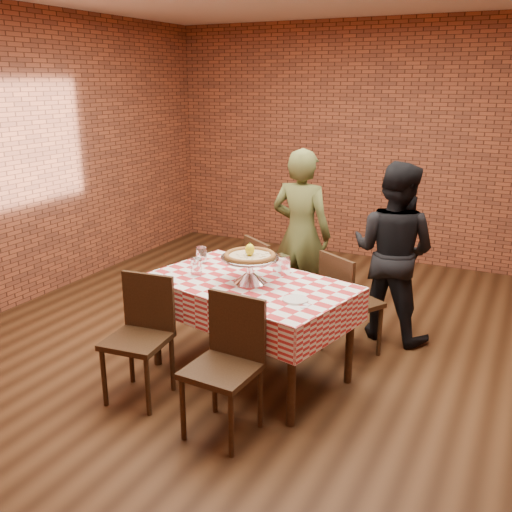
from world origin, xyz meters
name	(u,v)px	position (x,y,z in m)	size (l,w,h in m)	color
ground	(273,351)	(0.00, 0.00, 0.00)	(6.00, 6.00, 0.00)	black
back_wall	(378,144)	(0.00, 3.00, 1.45)	(5.50, 5.50, 0.00)	brown
table	(250,329)	(-0.01, -0.42, 0.38)	(1.49, 0.89, 0.75)	#372213
tablecloth	(250,298)	(-0.01, -0.42, 0.63)	(1.52, 0.93, 0.26)	#B92A2E
pizza_stand	(250,270)	(0.00, -0.43, 0.86)	(0.44, 0.44, 0.19)	silver
pizza	(250,256)	(0.00, -0.43, 0.96)	(0.38, 0.38, 0.03)	beige
lemon	(250,250)	(0.00, -0.43, 1.01)	(0.07, 0.07, 0.09)	yellow
water_glass_left	(196,267)	(-0.44, -0.48, 0.83)	(0.09, 0.09, 0.13)	white
water_glass_right	(201,255)	(-0.57, -0.20, 0.83)	(0.09, 0.09, 0.13)	white
side_plate	(295,300)	(0.45, -0.62, 0.76)	(0.18, 0.18, 0.01)	white
sweetener_packet_a	(304,307)	(0.55, -0.71, 0.76)	(0.05, 0.04, 0.01)	white
sweetener_packet_b	(306,305)	(0.54, -0.66, 0.76)	(0.05, 0.04, 0.01)	white
condiment_caddy	(281,265)	(0.13, -0.15, 0.83)	(0.11, 0.09, 0.15)	silver
chair_near_left	(137,341)	(-0.55, -1.10, 0.44)	(0.41, 0.41, 0.89)	#372213
chair_near_right	(222,371)	(0.20, -1.20, 0.45)	(0.42, 0.42, 0.90)	#372213
chair_far_left	(274,285)	(-0.18, 0.38, 0.44)	(0.40, 0.40, 0.88)	#372213
chair_far_right	(352,304)	(0.58, 0.26, 0.44)	(0.40, 0.40, 0.88)	#372213
diner_olive	(301,234)	(-0.12, 0.85, 0.80)	(0.59, 0.39, 1.61)	#505429
diner_black	(393,252)	(0.78, 0.75, 0.78)	(0.76, 0.59, 1.56)	black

